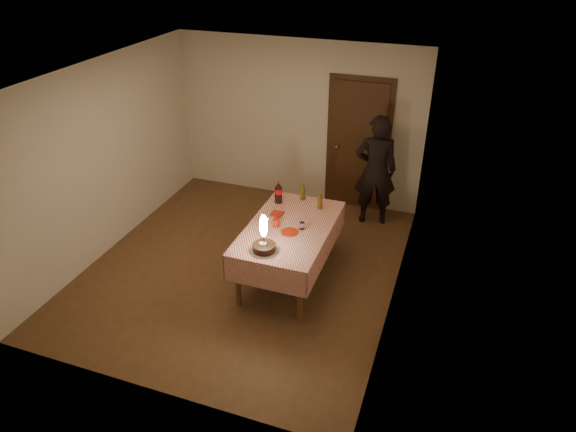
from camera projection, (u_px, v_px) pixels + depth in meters
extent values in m
cube|color=brown|center=(244.00, 266.00, 6.98)|extent=(4.00, 4.50, 0.01)
cube|color=beige|center=(298.00, 122.00, 8.17)|extent=(4.00, 0.04, 2.60)
cube|color=beige|center=(135.00, 286.00, 4.49)|extent=(4.00, 0.04, 2.60)
cube|color=beige|center=(104.00, 159.00, 6.91)|extent=(0.04, 4.50, 2.60)
cube|color=beige|center=(403.00, 206.00, 5.75)|extent=(0.04, 4.50, 2.60)
cube|color=silver|center=(235.00, 75.00, 5.68)|extent=(4.00, 4.50, 0.04)
cube|color=#472814|center=(358.00, 147.00, 7.99)|extent=(0.85, 0.05, 2.05)
sphere|color=#B28C33|center=(337.00, 147.00, 8.06)|extent=(0.06, 0.06, 0.06)
cube|color=brown|center=(289.00, 229.00, 6.41)|extent=(0.90, 1.60, 0.04)
cylinder|color=brown|center=(238.00, 281.00, 6.11)|extent=(0.07, 0.07, 0.72)
cylinder|color=brown|center=(300.00, 294.00, 5.88)|extent=(0.07, 0.07, 0.72)
cylinder|color=brown|center=(281.00, 221.00, 7.32)|extent=(0.07, 0.07, 0.72)
cylinder|color=brown|center=(334.00, 231.00, 7.09)|extent=(0.07, 0.07, 0.72)
cube|color=silver|center=(289.00, 227.00, 6.40)|extent=(1.02, 1.72, 0.01)
cube|color=silver|center=(264.00, 277.00, 5.79)|extent=(1.02, 0.01, 0.34)
cube|color=silver|center=(309.00, 208.00, 7.18)|extent=(1.02, 0.01, 0.34)
cube|color=silver|center=(253.00, 232.00, 6.63)|extent=(0.01, 1.72, 0.34)
cube|color=silver|center=(328.00, 246.00, 6.34)|extent=(0.01, 1.72, 0.34)
cylinder|color=white|center=(264.00, 250.00, 5.92)|extent=(0.33, 0.33, 0.01)
cylinder|color=black|center=(264.00, 247.00, 5.90)|extent=(0.26, 0.26, 0.08)
cylinder|color=white|center=(263.00, 243.00, 5.90)|extent=(0.07, 0.07, 0.00)
sphere|color=red|center=(267.00, 245.00, 5.86)|extent=(0.02, 0.02, 0.02)
cube|color=#19721E|center=(267.00, 246.00, 5.85)|extent=(0.02, 0.01, 0.00)
cube|color=#19721E|center=(265.00, 246.00, 5.85)|extent=(0.01, 0.02, 0.00)
cylinder|color=#262628|center=(264.00, 240.00, 5.85)|extent=(0.01, 0.01, 0.12)
ellipsoid|color=#FFF2BF|center=(264.00, 226.00, 5.76)|extent=(0.09, 0.09, 0.29)
sphere|color=white|center=(264.00, 234.00, 5.81)|extent=(0.04, 0.04, 0.04)
cylinder|color=#A5200B|center=(290.00, 232.00, 6.27)|extent=(0.22, 0.22, 0.01)
cylinder|color=red|center=(276.00, 222.00, 6.38)|extent=(0.08, 0.08, 0.10)
cylinder|color=white|center=(302.00, 226.00, 6.33)|extent=(0.07, 0.07, 0.09)
cube|color=#AF2214|center=(277.00, 214.00, 6.66)|extent=(0.15, 0.15, 0.02)
cylinder|color=black|center=(278.00, 195.00, 6.89)|extent=(0.10, 0.10, 0.22)
cylinder|color=red|center=(278.00, 191.00, 6.86)|extent=(0.10, 0.10, 0.07)
cone|color=black|center=(278.00, 185.00, 6.82)|extent=(0.10, 0.10, 0.08)
cylinder|color=red|center=(278.00, 182.00, 6.80)|extent=(0.03, 0.03, 0.02)
cylinder|color=#533B0E|center=(303.00, 194.00, 6.97)|extent=(0.06, 0.06, 0.18)
cone|color=#533B0E|center=(303.00, 186.00, 6.91)|extent=(0.06, 0.06, 0.06)
cylinder|color=olive|center=(303.00, 183.00, 6.90)|extent=(0.02, 0.02, 0.02)
cylinder|color=#533B0E|center=(320.00, 202.00, 6.75)|extent=(0.06, 0.06, 0.18)
cone|color=#533B0E|center=(320.00, 194.00, 6.69)|extent=(0.06, 0.06, 0.06)
cylinder|color=olive|center=(320.00, 192.00, 6.68)|extent=(0.02, 0.02, 0.02)
imported|color=black|center=(376.00, 171.00, 7.62)|extent=(0.71, 0.56, 1.72)
cube|color=black|center=(379.00, 129.00, 7.43)|extent=(0.15, 0.12, 0.10)
cylinder|color=black|center=(378.00, 127.00, 7.50)|extent=(0.09, 0.10, 0.08)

